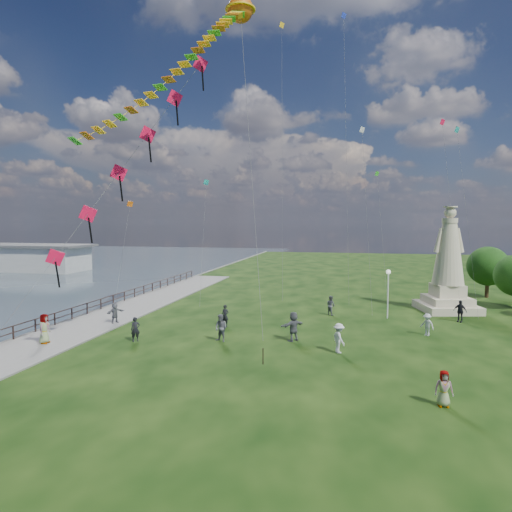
% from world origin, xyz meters
% --- Properties ---
extents(waterfront, '(200.00, 200.00, 1.51)m').
position_xyz_m(waterfront, '(-15.24, 8.99, -0.06)').
color(waterfront, '#31404A').
rests_on(waterfront, ground).
extents(pier_pavilion, '(30.00, 8.00, 4.40)m').
position_xyz_m(pier_pavilion, '(-52.00, 42.00, 1.84)').
color(pier_pavilion, '#A0A09B').
rests_on(pier_pavilion, ground).
extents(statue, '(5.35, 5.35, 9.07)m').
position_xyz_m(statue, '(13.31, 20.21, 3.43)').
color(statue, beige).
rests_on(statue, ground).
extents(lamppost, '(0.36, 0.36, 3.94)m').
position_xyz_m(lamppost, '(8.02, 16.10, 2.84)').
color(lamppost, silver).
rests_on(lamppost, ground).
extents(person_0, '(0.69, 0.64, 1.59)m').
position_xyz_m(person_0, '(-8.47, 5.62, 0.79)').
color(person_0, black).
rests_on(person_0, ground).
extents(person_1, '(1.00, 0.82, 1.78)m').
position_xyz_m(person_1, '(-3.04, 6.76, 0.89)').
color(person_1, '#595960').
rests_on(person_1, ground).
extents(person_2, '(1.06, 1.27, 1.75)m').
position_xyz_m(person_2, '(4.46, 6.03, 0.88)').
color(person_2, silver).
rests_on(person_2, ground).
extents(person_4, '(0.78, 0.51, 1.54)m').
position_xyz_m(person_4, '(8.96, -0.54, 0.77)').
color(person_4, '#595960').
rests_on(person_4, ground).
extents(person_5, '(1.24, 1.58, 1.57)m').
position_xyz_m(person_5, '(-12.30, 9.58, 0.78)').
color(person_5, '#595960').
rests_on(person_5, ground).
extents(person_6, '(0.65, 0.49, 1.60)m').
position_xyz_m(person_6, '(-3.97, 10.77, 0.80)').
color(person_6, black).
rests_on(person_6, ground).
extents(person_7, '(0.90, 0.89, 1.62)m').
position_xyz_m(person_7, '(3.51, 16.35, 0.81)').
color(person_7, '#595960').
rests_on(person_7, ground).
extents(person_8, '(1.08, 1.02, 1.52)m').
position_xyz_m(person_8, '(10.23, 11.23, 0.76)').
color(person_8, silver).
rests_on(person_8, ground).
extents(person_9, '(1.12, 0.98, 1.71)m').
position_xyz_m(person_9, '(13.39, 15.98, 0.85)').
color(person_9, black).
rests_on(person_9, ground).
extents(person_10, '(0.65, 0.97, 1.87)m').
position_xyz_m(person_10, '(-13.69, 3.68, 0.93)').
color(person_10, '#595960').
rests_on(person_10, ground).
extents(person_11, '(1.77, 1.83, 1.92)m').
position_xyz_m(person_11, '(1.50, 7.94, 0.96)').
color(person_11, '#595960').
rests_on(person_11, ground).
extents(red_kite_train, '(9.26, 9.35, 18.48)m').
position_xyz_m(red_kite_train, '(-7.98, 4.61, 11.46)').
color(red_kite_train, black).
rests_on(red_kite_train, ground).
extents(serpent_kite, '(9.12, 13.05, 23.65)m').
position_xyz_m(serpent_kite, '(-2.97, 11.03, 22.44)').
color(serpent_kite, black).
rests_on(serpent_kite, ground).
extents(small_kites, '(30.39, 19.81, 28.41)m').
position_xyz_m(small_kites, '(2.79, 22.97, 14.28)').
color(small_kites, teal).
rests_on(small_kites, ground).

